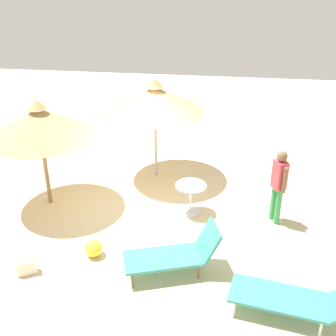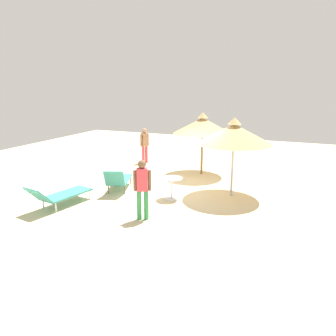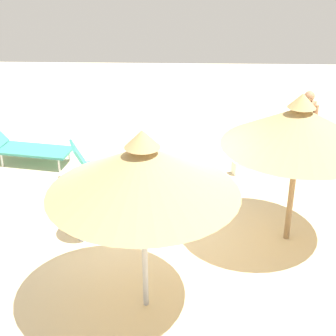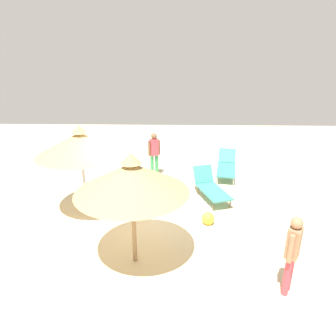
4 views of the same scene
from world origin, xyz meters
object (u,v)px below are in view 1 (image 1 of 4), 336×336
at_px(parasol_umbrella_near_left, 155,99).
at_px(side_table_round, 191,194).
at_px(handbag, 27,266).
at_px(person_standing_edge, 279,182).
at_px(lounge_chair_near_right, 176,253).
at_px(lounge_chair_front, 298,298).
at_px(parasol_umbrella_far_right, 39,122).
at_px(beach_ball, 94,248).

distance_m(parasol_umbrella_near_left, side_table_round, 2.56).
distance_m(parasol_umbrella_near_left, handbag, 4.90).
height_order(person_standing_edge, handbag, person_standing_edge).
height_order(lounge_chair_near_right, lounge_chair_front, lounge_chair_near_right).
height_order(parasol_umbrella_far_right, person_standing_edge, parasol_umbrella_far_right).
bearing_deg(lounge_chair_front, side_table_round, 124.34).
relative_size(parasol_umbrella_near_left, person_standing_edge, 1.55).
distance_m(parasol_umbrella_far_right, handbag, 3.11).
xyz_separation_m(lounge_chair_front, person_standing_edge, (-0.11, 2.77, 0.58)).
relative_size(person_standing_edge, beach_ball, 4.87).
bearing_deg(beach_ball, person_standing_edge, 25.72).
xyz_separation_m(parasol_umbrella_far_right, lounge_chair_front, (5.26, -2.84, -1.62)).
xyz_separation_m(side_table_round, beach_ball, (-1.70, -1.81, -0.31)).
bearing_deg(person_standing_edge, lounge_chair_near_right, -134.94).
relative_size(parasol_umbrella_near_left, lounge_chair_front, 1.22).
relative_size(parasol_umbrella_near_left, handbag, 5.65).
bearing_deg(parasol_umbrella_far_right, beach_ball, -48.02).
height_order(lounge_chair_near_right, beach_ball, lounge_chair_near_right).
height_order(lounge_chair_near_right, side_table_round, lounge_chair_near_right).
relative_size(lounge_chair_front, person_standing_edge, 1.27).
bearing_deg(parasol_umbrella_far_right, person_standing_edge, -0.80).
xyz_separation_m(lounge_chair_near_right, handbag, (-2.68, -0.44, -0.25)).
bearing_deg(handbag, side_table_round, 41.83).
distance_m(person_standing_edge, side_table_round, 1.91).
distance_m(parasol_umbrella_far_right, side_table_round, 3.64).
bearing_deg(parasol_umbrella_far_right, lounge_chair_front, -28.34).
bearing_deg(person_standing_edge, parasol_umbrella_far_right, 179.20).
bearing_deg(lounge_chair_front, lounge_chair_near_right, 157.80).
xyz_separation_m(lounge_chair_front, side_table_round, (-1.96, 2.86, 0.10)).
bearing_deg(lounge_chair_near_right, beach_ball, 172.13).
xyz_separation_m(handbag, side_table_round, (2.76, 2.47, 0.33)).
distance_m(parasol_umbrella_near_left, lounge_chair_front, 5.73).
bearing_deg(lounge_chair_front, parasol_umbrella_far_right, 151.66).
bearing_deg(parasol_umbrella_near_left, beach_ball, -100.30).
distance_m(parasol_umbrella_far_right, lounge_chair_near_right, 4.12).
relative_size(lounge_chair_front, beach_ball, 6.19).
relative_size(parasol_umbrella_far_right, beach_ball, 7.36).
height_order(parasol_umbrella_far_right, side_table_round, parasol_umbrella_far_right).
relative_size(side_table_round, beach_ball, 2.04).
xyz_separation_m(lounge_chair_near_right, side_table_round, (0.08, 2.03, 0.08)).
bearing_deg(handbag, parasol_umbrella_near_left, 67.85).
bearing_deg(lounge_chair_near_right, parasol_umbrella_far_right, 148.10).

